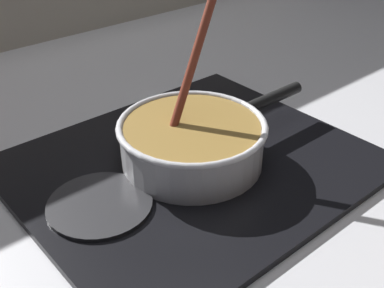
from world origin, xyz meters
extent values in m
cube|color=#B7B7BC|center=(0.00, 0.00, -0.02)|extent=(2.40, 1.60, 0.04)
cube|color=black|center=(0.02, 0.06, 0.01)|extent=(0.56, 0.48, 0.01)
torus|color=#592D0C|center=(0.02, 0.06, 0.02)|extent=(0.18, 0.18, 0.01)
cylinder|color=#262628|center=(-0.16, 0.06, 0.01)|extent=(0.15, 0.15, 0.01)
cylinder|color=silver|center=(0.02, 0.06, 0.05)|extent=(0.23, 0.23, 0.07)
cylinder|color=olive|center=(0.02, 0.06, 0.05)|extent=(0.22, 0.22, 0.06)
torus|color=silver|center=(0.02, 0.06, 0.08)|extent=(0.24, 0.24, 0.01)
cylinder|color=black|center=(0.21, 0.06, 0.07)|extent=(0.15, 0.02, 0.02)
cylinder|color=#EDD88C|center=(0.10, 0.09, 0.07)|extent=(0.03, 0.03, 0.01)
cylinder|color=#E5CC7A|center=(0.01, 0.06, 0.07)|extent=(0.03, 0.03, 0.01)
cylinder|color=#E5CC7A|center=(0.00, 0.02, 0.07)|extent=(0.03, 0.03, 0.01)
cylinder|color=beige|center=(0.02, 0.13, 0.07)|extent=(0.03, 0.03, 0.01)
cylinder|color=maroon|center=(0.05, 0.09, 0.18)|extent=(0.13, 0.04, 0.23)
cube|color=brown|center=(-0.01, 0.07, 0.07)|extent=(0.05, 0.04, 0.01)
camera|label=1|loc=(-0.41, -0.45, 0.46)|focal=45.27mm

